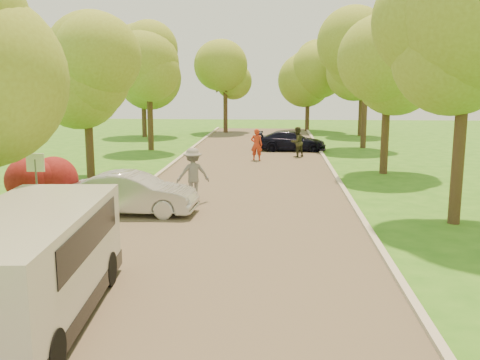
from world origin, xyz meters
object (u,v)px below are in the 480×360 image
(person_striped, at_px, (257,145))
(dark_sedan, at_px, (292,141))
(longboard, at_px, (193,199))
(skateboarder, at_px, (193,174))
(silver_sedan, at_px, (133,193))
(minivan, at_px, (29,265))
(street_sign, at_px, (36,174))
(person_olive, at_px, (297,142))

(person_striped, bearing_deg, dark_sedan, -109.08)
(longboard, xyz_separation_m, skateboarder, (-0.00, 0.00, 0.94))
(silver_sedan, height_order, longboard, silver_sedan)
(minivan, distance_m, dark_sedan, 25.16)
(dark_sedan, bearing_deg, longboard, 166.50)
(dark_sedan, distance_m, person_striped, 4.77)
(street_sign, xyz_separation_m, person_olive, (8.32, 15.28, -0.70))
(dark_sedan, bearing_deg, silver_sedan, 162.66)
(skateboarder, bearing_deg, silver_sedan, 26.68)
(minivan, relative_size, person_olive, 3.23)
(minivan, height_order, person_olive, minivan)
(dark_sedan, height_order, person_olive, person_olive)
(street_sign, height_order, skateboarder, street_sign)
(longboard, xyz_separation_m, person_striped, (1.87, 10.43, 0.77))
(street_sign, bearing_deg, minivan, -66.68)
(minivan, bearing_deg, person_striped, 76.31)
(silver_sedan, height_order, skateboarder, skateboarder)
(street_sign, xyz_separation_m, minivan, (2.81, -6.52, -0.49))
(dark_sedan, bearing_deg, person_striped, 156.01)
(street_sign, relative_size, person_olive, 1.25)
(street_sign, distance_m, dark_sedan, 19.82)
(dark_sedan, relative_size, person_striped, 2.42)
(minivan, distance_m, silver_sedan, 8.03)
(silver_sedan, relative_size, skateboarder, 2.26)
(street_sign, bearing_deg, longboard, 38.43)
(skateboarder, bearing_deg, person_striped, -120.73)
(longboard, height_order, person_striped, person_striped)
(longboard, distance_m, person_striped, 10.63)
(silver_sedan, relative_size, person_olive, 2.40)
(person_olive, bearing_deg, silver_sedan, 28.40)
(skateboarder, height_order, person_striped, skateboarder)
(dark_sedan, xyz_separation_m, person_olive, (0.22, -2.78, 0.25))
(silver_sedan, bearing_deg, dark_sedan, -15.66)
(dark_sedan, relative_size, longboard, 4.33)
(minivan, xyz_separation_m, person_striped, (3.25, 20.29, -0.20))
(person_striped, xyz_separation_m, person_olive, (2.25, 1.52, -0.01))
(person_olive, bearing_deg, minivan, 37.11)
(street_sign, relative_size, person_striped, 1.24)
(silver_sedan, bearing_deg, longboard, -39.72)
(person_striped, relative_size, person_olive, 1.01)
(silver_sedan, distance_m, skateboarder, 2.53)
(longboard, height_order, skateboarder, skateboarder)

